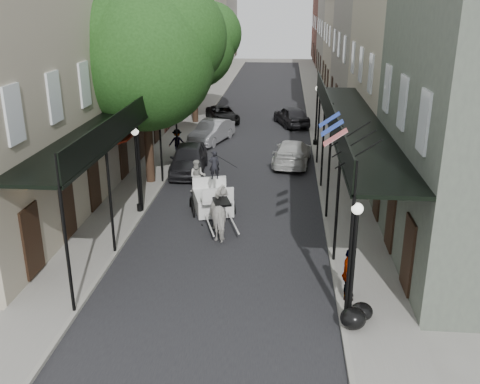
% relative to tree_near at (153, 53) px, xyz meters
% --- Properties ---
extents(ground, '(140.00, 140.00, 0.00)m').
position_rel_tree_near_xyz_m(ground, '(4.20, -10.18, -6.49)').
color(ground, gray).
rests_on(ground, ground).
extents(road, '(8.00, 90.00, 0.01)m').
position_rel_tree_near_xyz_m(road, '(4.20, 9.82, -6.48)').
color(road, black).
rests_on(road, ground).
extents(sidewalk_left, '(2.20, 90.00, 0.12)m').
position_rel_tree_near_xyz_m(sidewalk_left, '(-0.80, 9.82, -6.43)').
color(sidewalk_left, gray).
rests_on(sidewalk_left, ground).
extents(sidewalk_right, '(2.20, 90.00, 0.12)m').
position_rel_tree_near_xyz_m(sidewalk_right, '(9.20, 9.82, -6.43)').
color(sidewalk_right, gray).
rests_on(sidewalk_right, ground).
extents(building_row_left, '(5.00, 80.00, 10.50)m').
position_rel_tree_near_xyz_m(building_row_left, '(-4.40, 19.82, -1.24)').
color(building_row_left, '#9D947E').
rests_on(building_row_left, ground).
extents(building_row_right, '(5.00, 80.00, 10.50)m').
position_rel_tree_near_xyz_m(building_row_right, '(12.80, 19.82, -1.24)').
color(building_row_right, gray).
rests_on(building_row_right, ground).
extents(gallery_left, '(2.20, 18.05, 4.88)m').
position_rel_tree_near_xyz_m(gallery_left, '(-0.59, -3.20, -2.44)').
color(gallery_left, black).
rests_on(gallery_left, sidewalk_left).
extents(gallery_right, '(2.20, 18.05, 4.88)m').
position_rel_tree_near_xyz_m(gallery_right, '(8.99, -3.20, -2.44)').
color(gallery_right, black).
rests_on(gallery_right, sidewalk_right).
extents(tree_near, '(7.31, 6.80, 9.63)m').
position_rel_tree_near_xyz_m(tree_near, '(0.00, 0.00, 0.00)').
color(tree_near, '#382619').
rests_on(tree_near, sidewalk_left).
extents(tree_far, '(6.45, 6.00, 8.61)m').
position_rel_tree_near_xyz_m(tree_far, '(-0.05, 14.00, -0.65)').
color(tree_far, '#382619').
rests_on(tree_far, sidewalk_left).
extents(lamppost_right_near, '(0.32, 0.32, 3.71)m').
position_rel_tree_near_xyz_m(lamppost_right_near, '(8.30, -12.18, -4.44)').
color(lamppost_right_near, black).
rests_on(lamppost_right_near, sidewalk_right).
extents(lamppost_left, '(0.32, 0.32, 3.71)m').
position_rel_tree_near_xyz_m(lamppost_left, '(0.10, -4.18, -4.44)').
color(lamppost_left, black).
rests_on(lamppost_left, sidewalk_left).
extents(lamppost_right_far, '(0.32, 0.32, 3.71)m').
position_rel_tree_near_xyz_m(lamppost_right_far, '(8.30, 7.82, -4.44)').
color(lamppost_right_far, black).
rests_on(lamppost_right_far, sidewalk_right).
extents(horse, '(1.54, 2.32, 1.80)m').
position_rel_tree_near_xyz_m(horse, '(3.96, -6.11, -5.59)').
color(horse, silver).
rests_on(horse, ground).
extents(carriage, '(2.33, 2.96, 3.01)m').
position_rel_tree_near_xyz_m(carriage, '(3.15, -3.43, -5.32)').
color(carriage, black).
rests_on(carriage, ground).
extents(pedestrian_walking, '(0.83, 0.67, 1.62)m').
position_rel_tree_near_xyz_m(pedestrian_walking, '(2.20, -1.29, -5.68)').
color(pedestrian_walking, '#B5B4AB').
rests_on(pedestrian_walking, ground).
extents(pedestrian_sidewalk_left, '(1.08, 0.75, 1.53)m').
position_rel_tree_near_xyz_m(pedestrian_sidewalk_left, '(-0.00, 4.83, -5.60)').
color(pedestrian_sidewalk_left, gray).
rests_on(pedestrian_sidewalk_left, sidewalk_left).
extents(pedestrian_sidewalk_right, '(0.56, 1.04, 1.68)m').
position_rel_tree_near_xyz_m(pedestrian_sidewalk_right, '(8.40, -10.79, -5.53)').
color(pedestrian_sidewalk_right, gray).
rests_on(pedestrian_sidewalk_right, sidewalk_right).
extents(car_left_near, '(2.17, 4.71, 1.56)m').
position_rel_tree_near_xyz_m(car_left_near, '(1.23, 1.75, -5.71)').
color(car_left_near, black).
rests_on(car_left_near, ground).
extents(car_left_mid, '(2.75, 4.61, 1.44)m').
position_rel_tree_near_xyz_m(car_left_mid, '(1.60, 8.27, -5.77)').
color(car_left_mid, gray).
rests_on(car_left_mid, ground).
extents(car_left_far, '(3.26, 4.71, 1.19)m').
position_rel_tree_near_xyz_m(car_left_far, '(1.60, 14.36, -5.89)').
color(car_left_far, black).
rests_on(car_left_far, ground).
extents(car_right_near, '(2.43, 4.90, 1.37)m').
position_rel_tree_near_xyz_m(car_right_near, '(6.80, 3.82, -5.80)').
color(car_right_near, silver).
rests_on(car_right_near, ground).
extents(car_right_far, '(3.00, 4.66, 1.48)m').
position_rel_tree_near_xyz_m(car_right_far, '(6.80, 13.58, -5.75)').
color(car_right_far, black).
rests_on(car_right_far, ground).
extents(trash_bags, '(0.99, 1.14, 0.62)m').
position_rel_tree_near_xyz_m(trash_bags, '(8.51, -12.20, -6.08)').
color(trash_bags, black).
rests_on(trash_bags, sidewalk_right).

